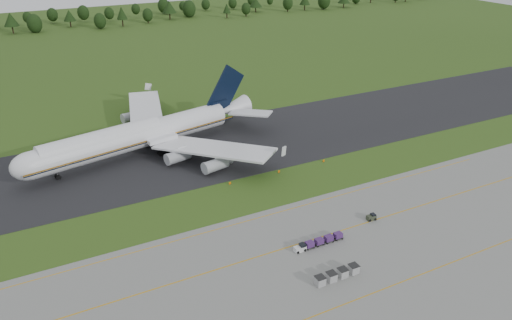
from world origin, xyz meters
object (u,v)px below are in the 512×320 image
utility_cart (371,218)px  uld_row (337,275)px  edge_markers (279,172)px  aircraft (140,135)px  baggage_train (318,242)px

utility_cart → uld_row: (-17.71, -12.49, 0.32)m
uld_row → edge_markers: (11.18, 40.50, -0.62)m
aircraft → utility_cart: 64.65m
aircraft → baggage_train: aircraft is taller
edge_markers → aircraft: bearing=136.0°
baggage_train → uld_row: (-2.62, -9.96, 0.12)m
aircraft → uld_row: 69.29m
baggage_train → edge_markers: (8.56, 30.53, -0.49)m
utility_cart → uld_row: size_ratio=0.23×
baggage_train → uld_row: bearing=-104.7°
utility_cart → edge_markers: 28.76m
utility_cart → baggage_train: bearing=-170.5°
aircraft → edge_markers: bearing=-44.0°
aircraft → edge_markers: (27.63, -26.65, -5.35)m
baggage_train → edge_markers: baggage_train is taller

